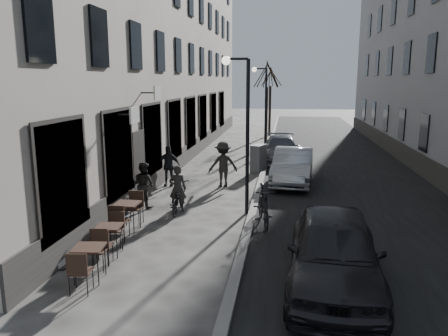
% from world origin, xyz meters
% --- Properties ---
extents(ground, '(120.00, 120.00, 0.00)m').
position_xyz_m(ground, '(0.00, 0.00, 0.00)').
color(ground, '#383533').
rests_on(ground, ground).
extents(road, '(7.30, 60.00, 0.00)m').
position_xyz_m(road, '(3.85, 16.00, 0.00)').
color(road, black).
rests_on(road, ground).
extents(kerb, '(0.25, 60.00, 0.12)m').
position_xyz_m(kerb, '(0.20, 16.00, 0.06)').
color(kerb, slate).
rests_on(kerb, ground).
extents(building_left, '(4.00, 35.00, 16.00)m').
position_xyz_m(building_left, '(-6.00, 16.50, 8.00)').
color(building_left, gray).
rests_on(building_left, ground).
extents(streetlamp_near, '(0.90, 0.28, 5.09)m').
position_xyz_m(streetlamp_near, '(-0.17, 6.00, 3.16)').
color(streetlamp_near, black).
rests_on(streetlamp_near, ground).
extents(streetlamp_far, '(0.90, 0.28, 5.09)m').
position_xyz_m(streetlamp_far, '(-0.17, 18.00, 3.16)').
color(streetlamp_far, black).
rests_on(streetlamp_far, ground).
extents(tree_near, '(2.40, 2.40, 5.70)m').
position_xyz_m(tree_near, '(-0.10, 21.00, 4.66)').
color(tree_near, black).
rests_on(tree_near, ground).
extents(tree_far, '(2.40, 2.40, 5.70)m').
position_xyz_m(tree_far, '(-0.10, 27.00, 4.66)').
color(tree_far, black).
rests_on(tree_far, ground).
extents(bistro_set_a, '(0.71, 1.60, 0.92)m').
position_xyz_m(bistro_set_a, '(-2.98, 0.57, 0.47)').
color(bistro_set_a, black).
rests_on(bistro_set_a, ground).
extents(bistro_set_b, '(0.69, 1.55, 0.90)m').
position_xyz_m(bistro_set_b, '(-3.13, 2.03, 0.46)').
color(bistro_set_b, black).
rests_on(bistro_set_b, ground).
extents(bistro_set_c, '(0.70, 1.70, 1.00)m').
position_xyz_m(bistro_set_c, '(-3.30, 3.77, 0.52)').
color(bistro_set_c, black).
rests_on(bistro_set_c, ground).
extents(sign_board, '(0.39, 0.66, 1.12)m').
position_xyz_m(sign_board, '(-4.02, 1.24, 0.45)').
color(sign_board, black).
rests_on(sign_board, ground).
extents(utility_cabinet, '(0.76, 1.00, 1.33)m').
position_xyz_m(utility_cabinet, '(-0.05, 12.62, 0.67)').
color(utility_cabinet, '#5D5D60').
rests_on(utility_cabinet, ground).
extents(bicycle, '(0.76, 1.88, 0.97)m').
position_xyz_m(bicycle, '(-2.31, 5.87, 0.49)').
color(bicycle, black).
rests_on(bicycle, ground).
extents(cyclist_rider, '(0.60, 0.42, 1.59)m').
position_xyz_m(cyclist_rider, '(-2.31, 5.87, 0.79)').
color(cyclist_rider, '#282523').
rests_on(cyclist_rider, ground).
extents(pedestrian_near, '(0.96, 0.88, 1.59)m').
position_xyz_m(pedestrian_near, '(-3.60, 6.22, 0.80)').
color(pedestrian_near, black).
rests_on(pedestrian_near, ground).
extents(pedestrian_mid, '(1.38, 1.05, 1.88)m').
position_xyz_m(pedestrian_mid, '(-1.31, 9.58, 0.94)').
color(pedestrian_mid, black).
rests_on(pedestrian_mid, ground).
extents(pedestrian_far, '(1.02, 0.48, 1.70)m').
position_xyz_m(pedestrian_far, '(-3.60, 9.40, 0.85)').
color(pedestrian_far, black).
rests_on(pedestrian_far, ground).
extents(car_near, '(2.21, 4.85, 1.61)m').
position_xyz_m(car_near, '(2.30, 1.00, 0.81)').
color(car_near, black).
rests_on(car_near, ground).
extents(car_mid, '(1.93, 4.62, 1.49)m').
position_xyz_m(car_mid, '(1.55, 10.60, 0.74)').
color(car_mid, '#9FA3A8').
rests_on(car_mid, ground).
extents(car_far, '(2.18, 4.77, 1.35)m').
position_xyz_m(car_far, '(1.00, 15.68, 0.68)').
color(car_far, '#3D3E48').
rests_on(car_far, ground).
extents(moped, '(0.94, 2.11, 1.22)m').
position_xyz_m(moped, '(0.60, 4.89, 0.61)').
color(moped, black).
rests_on(moped, ground).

